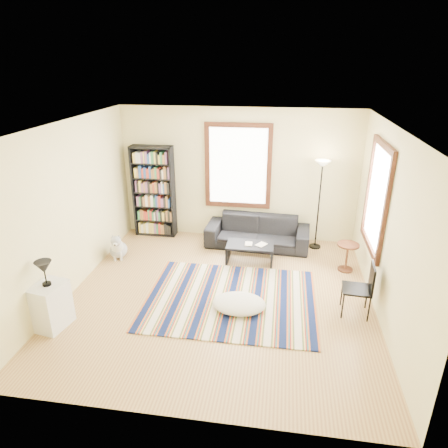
# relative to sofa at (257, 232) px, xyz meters

# --- Properties ---
(floor) EXTENTS (5.00, 5.00, 0.10)m
(floor) POSITION_rel_sofa_xyz_m (-0.48, -2.05, -0.36)
(floor) COLOR tan
(floor) RESTS_ON ground
(ceiling) EXTENTS (5.00, 5.00, 0.10)m
(ceiling) POSITION_rel_sofa_xyz_m (-0.48, -2.05, 2.54)
(ceiling) COLOR white
(ceiling) RESTS_ON floor
(wall_back) EXTENTS (5.00, 0.10, 2.80)m
(wall_back) POSITION_rel_sofa_xyz_m (-0.48, 0.50, 1.09)
(wall_back) COLOR beige
(wall_back) RESTS_ON floor
(wall_front) EXTENTS (5.00, 0.10, 2.80)m
(wall_front) POSITION_rel_sofa_xyz_m (-0.48, -4.60, 1.09)
(wall_front) COLOR beige
(wall_front) RESTS_ON floor
(wall_left) EXTENTS (0.10, 5.00, 2.80)m
(wall_left) POSITION_rel_sofa_xyz_m (-3.03, -2.05, 1.09)
(wall_left) COLOR beige
(wall_left) RESTS_ON floor
(wall_right) EXTENTS (0.10, 5.00, 2.80)m
(wall_right) POSITION_rel_sofa_xyz_m (2.07, -2.05, 1.09)
(wall_right) COLOR beige
(wall_right) RESTS_ON floor
(window_back) EXTENTS (1.20, 0.06, 1.60)m
(window_back) POSITION_rel_sofa_xyz_m (-0.48, 0.42, 1.29)
(window_back) COLOR white
(window_back) RESTS_ON wall_back
(window_right) EXTENTS (0.06, 1.20, 1.60)m
(window_right) POSITION_rel_sofa_xyz_m (1.99, -1.25, 1.29)
(window_right) COLOR white
(window_right) RESTS_ON wall_right
(rug) EXTENTS (2.76, 2.21, 0.02)m
(rug) POSITION_rel_sofa_xyz_m (-0.28, -2.13, -0.30)
(rug) COLOR #0C163D
(rug) RESTS_ON floor
(sofa) EXTENTS (2.18, 0.96, 0.62)m
(sofa) POSITION_rel_sofa_xyz_m (0.00, 0.00, 0.00)
(sofa) COLOR black
(sofa) RESTS_ON floor
(bookshelf) EXTENTS (0.90, 0.30, 2.00)m
(bookshelf) POSITION_rel_sofa_xyz_m (-2.30, 0.27, 0.69)
(bookshelf) COLOR black
(bookshelf) RESTS_ON floor
(coffee_table) EXTENTS (0.98, 0.66, 0.36)m
(coffee_table) POSITION_rel_sofa_xyz_m (-0.09, -0.73, -0.13)
(coffee_table) COLOR black
(coffee_table) RESTS_ON floor
(book_a) EXTENTS (0.19, 0.15, 0.02)m
(book_a) POSITION_rel_sofa_xyz_m (-0.19, -0.73, 0.06)
(book_a) COLOR beige
(book_a) RESTS_ON coffee_table
(book_b) EXTENTS (0.25, 0.27, 0.02)m
(book_b) POSITION_rel_sofa_xyz_m (0.06, -0.68, 0.06)
(book_b) COLOR beige
(book_b) RESTS_ON coffee_table
(floor_cushion) EXTENTS (1.00, 0.86, 0.21)m
(floor_cushion) POSITION_rel_sofa_xyz_m (-0.11, -2.39, -0.21)
(floor_cushion) COLOR beige
(floor_cushion) RESTS_ON floor
(floor_lamp) EXTENTS (0.40, 0.40, 1.86)m
(floor_lamp) POSITION_rel_sofa_xyz_m (1.21, 0.10, 0.62)
(floor_lamp) COLOR black
(floor_lamp) RESTS_ON floor
(side_table) EXTENTS (0.42, 0.42, 0.54)m
(side_table) POSITION_rel_sofa_xyz_m (1.72, -0.83, -0.04)
(side_table) COLOR #3F230F
(side_table) RESTS_ON floor
(folding_chair) EXTENTS (0.45, 0.43, 0.86)m
(folding_chair) POSITION_rel_sofa_xyz_m (1.67, -2.22, 0.12)
(folding_chair) COLOR black
(folding_chair) RESTS_ON floor
(white_cabinet) EXTENTS (0.47, 0.56, 0.70)m
(white_cabinet) POSITION_rel_sofa_xyz_m (-2.78, -3.22, 0.04)
(white_cabinet) COLOR silver
(white_cabinet) RESTS_ON floor
(table_lamp) EXTENTS (0.26, 0.26, 0.38)m
(table_lamp) POSITION_rel_sofa_xyz_m (-2.78, -3.22, 0.58)
(table_lamp) COLOR black
(table_lamp) RESTS_ON white_cabinet
(dog) EXTENTS (0.49, 0.60, 0.52)m
(dog) POSITION_rel_sofa_xyz_m (-2.70, -0.95, -0.05)
(dog) COLOR #AFAFAF
(dog) RESTS_ON floor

